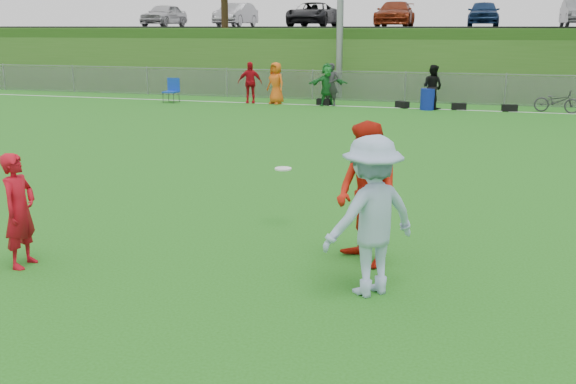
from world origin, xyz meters
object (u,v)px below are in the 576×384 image
(player_red_center, at_px, (367,195))
(frisbee, at_px, (283,169))
(recycling_bin, at_px, (427,99))
(player_blue, at_px, (371,216))
(bicycle, at_px, (557,101))
(player_red_left, at_px, (19,211))

(player_red_center, distance_m, frisbee, 2.03)
(recycling_bin, bearing_deg, player_red_center, -88.56)
(player_blue, bearing_deg, bicycle, -147.07)
(player_red_left, distance_m, player_blue, 4.60)
(player_red_left, xyz_separation_m, bicycle, (8.63, 18.86, -0.35))
(recycling_bin, distance_m, bicycle, 4.70)
(recycling_bin, bearing_deg, bicycle, 5.93)
(player_red_left, height_order, player_blue, player_blue)
(player_red_center, height_order, recycling_bin, player_red_center)
(player_red_left, xyz_separation_m, player_red_center, (4.38, 1.34, 0.20))
(player_red_center, xyz_separation_m, player_blue, (0.20, -0.95, -0.01))
(player_blue, height_order, recycling_bin, player_blue)
(frisbee, height_order, bicycle, frisbee)
(player_blue, xyz_separation_m, bicycle, (4.04, 18.47, -0.54))
(recycling_bin, relative_size, bicycle, 0.50)
(player_red_center, height_order, player_blue, player_red_center)
(player_red_left, distance_m, bicycle, 20.74)
(player_red_center, xyz_separation_m, recycling_bin, (-0.43, 17.04, -0.56))
(player_red_left, bearing_deg, player_red_center, -76.42)
(player_red_left, bearing_deg, bicycle, -28.00)
(player_red_left, bearing_deg, recycling_bin, -15.55)
(player_blue, bearing_deg, player_red_left, -39.85)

